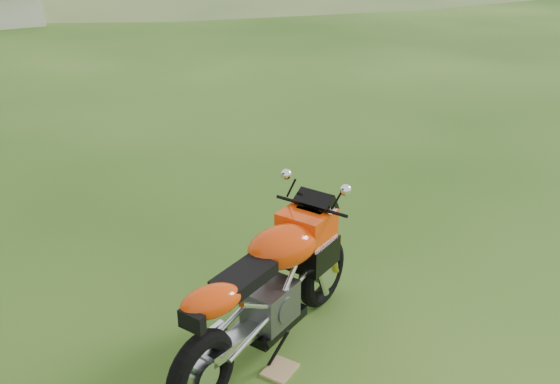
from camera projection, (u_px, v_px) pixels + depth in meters
ground at (297, 293)px, 5.95m from camera, size 120.00×120.00×0.00m
sport_motorcycle at (269, 281)px, 4.91m from camera, size 2.28×1.31×1.33m
plywood_board at (280, 370)px, 4.94m from camera, size 0.33×0.31×0.02m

